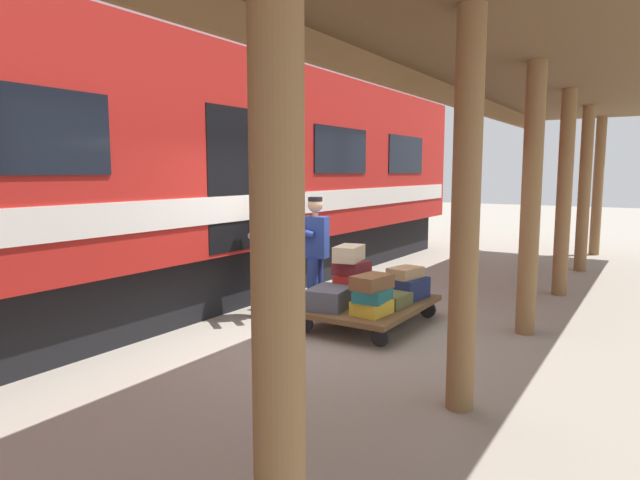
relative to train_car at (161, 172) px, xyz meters
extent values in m
plane|color=gray|center=(-3.25, 0.00, -2.06)|extent=(60.00, 60.00, 0.00)
cylinder|color=brown|center=(-5.18, -9.25, -0.36)|extent=(0.24, 0.24, 3.40)
cylinder|color=brown|center=(-5.18, -6.60, -0.36)|extent=(0.24, 0.24, 3.40)
cylinder|color=brown|center=(-5.18, -3.96, -0.36)|extent=(0.24, 0.24, 3.40)
cylinder|color=brown|center=(-5.18, -1.32, -0.36)|extent=(0.24, 0.24, 3.40)
cylinder|color=brown|center=(-5.18, 1.32, -0.36)|extent=(0.24, 0.24, 3.40)
cylinder|color=brown|center=(-5.18, 3.96, -0.36)|extent=(0.24, 0.24, 3.40)
cube|color=brown|center=(-5.18, 0.00, 1.42)|extent=(3.20, 19.29, 0.16)
cube|color=brown|center=(-3.63, 0.00, 1.19)|extent=(0.08, 19.29, 0.30)
cube|color=#B21E19|center=(0.00, 0.00, 0.29)|extent=(3.00, 16.94, 2.90)
cube|color=black|center=(0.00, 0.00, -1.61)|extent=(2.55, 16.09, 0.90)
cube|color=#99999E|center=(0.00, 0.00, 1.84)|extent=(2.76, 16.60, 0.20)
cube|color=silver|center=(-1.51, 0.00, -0.51)|extent=(0.03, 16.60, 0.36)
cube|color=black|center=(-1.51, -5.93, 0.39)|extent=(0.02, 1.86, 0.84)
cube|color=black|center=(-1.51, -2.96, 0.39)|extent=(0.02, 1.86, 0.84)
cube|color=black|center=(-1.51, 2.96, 0.39)|extent=(0.02, 1.86, 0.84)
cube|color=black|center=(-1.45, 0.00, -0.11)|extent=(0.12, 1.10, 2.00)
cube|color=brown|center=(-3.30, -0.62, -1.79)|extent=(1.35, 1.91, 0.07)
cylinder|color=black|center=(-3.84, 0.15, -1.94)|extent=(0.23, 0.05, 0.23)
cylinder|color=black|center=(-2.76, 0.15, -1.94)|extent=(0.23, 0.05, 0.23)
cylinder|color=black|center=(-3.84, -1.38, -1.94)|extent=(0.23, 0.05, 0.23)
cylinder|color=black|center=(-2.76, -1.38, -1.94)|extent=(0.23, 0.05, 0.23)
cube|color=navy|center=(-3.60, -1.14, -1.61)|extent=(0.55, 0.60, 0.29)
cube|color=brown|center=(-3.60, -0.62, -1.67)|extent=(0.46, 0.52, 0.16)
cube|color=#CC6B23|center=(-3.00, -1.14, -1.62)|extent=(0.45, 0.58, 0.27)
cube|color=gold|center=(-3.60, -0.09, -1.67)|extent=(0.41, 0.50, 0.17)
cube|color=#9EA0A5|center=(-3.00, -0.62, -1.66)|extent=(0.49, 0.64, 0.19)
cube|color=#4C515B|center=(-3.00, -0.09, -1.62)|extent=(0.57, 0.70, 0.27)
cube|color=tan|center=(-3.60, -1.12, -1.39)|extent=(0.42, 0.53, 0.15)
cube|color=#AD231E|center=(-3.00, -0.61, -1.49)|extent=(0.41, 0.53, 0.17)
cube|color=#1E666B|center=(-3.62, -0.08, -1.51)|extent=(0.39, 0.53, 0.15)
cube|color=maroon|center=(-3.02, -0.62, -1.31)|extent=(0.46, 0.44, 0.19)
cube|color=beige|center=(-2.98, -0.61, -1.11)|extent=(0.40, 0.58, 0.21)
cube|color=brown|center=(-3.60, -0.09, -1.35)|extent=(0.40, 0.55, 0.17)
cylinder|color=navy|center=(-2.32, -0.86, -1.65)|extent=(0.16, 0.16, 0.82)
cylinder|color=navy|center=(-2.36, -0.66, -1.65)|extent=(0.16, 0.16, 0.82)
cube|color=navy|center=(-2.34, -0.76, -0.94)|extent=(0.40, 0.28, 0.60)
cylinder|color=tan|center=(-2.34, -0.76, -0.61)|extent=(0.09, 0.09, 0.06)
sphere|color=tan|center=(-2.34, -0.76, -0.47)|extent=(0.22, 0.22, 0.22)
cylinder|color=black|center=(-2.34, -0.76, -0.39)|extent=(0.21, 0.21, 0.06)
cylinder|color=navy|center=(-2.09, -0.88, -0.84)|extent=(0.54, 0.20, 0.21)
cylinder|color=navy|center=(-2.15, -0.56, -0.84)|extent=(0.54, 0.20, 0.21)
cylinder|color=#332D28|center=(-1.76, -0.11, -1.65)|extent=(0.16, 0.16, 0.82)
cylinder|color=#332D28|center=(-1.86, -0.29, -1.65)|extent=(0.16, 0.16, 0.82)
cube|color=silver|center=(-1.81, -0.20, -0.94)|extent=(0.42, 0.37, 0.60)
cylinder|color=tan|center=(-1.81, -0.20, -0.61)|extent=(0.09, 0.09, 0.06)
sphere|color=tan|center=(-1.81, -0.20, -0.47)|extent=(0.22, 0.22, 0.22)
cylinder|color=#332D28|center=(-1.81, -0.20, -0.39)|extent=(0.21, 0.21, 0.06)
cylinder|color=silver|center=(-1.93, 0.05, -0.84)|extent=(0.51, 0.35, 0.21)
cylinder|color=silver|center=(-2.08, -0.23, -0.84)|extent=(0.51, 0.35, 0.21)
camera|label=1|loc=(-6.59, 5.85, 0.00)|focal=30.67mm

